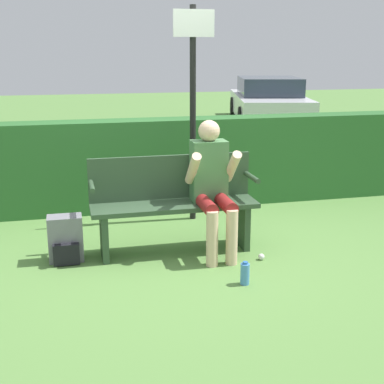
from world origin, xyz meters
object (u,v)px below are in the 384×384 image
(person_seated, at_px, (212,182))
(signpost, at_px, (193,98))
(water_bottle, at_px, (245,274))
(parked_car, at_px, (269,101))
(backpack, at_px, (66,240))
(park_bench, at_px, (173,202))

(person_seated, xyz_separation_m, signpost, (0.07, 1.08, 0.71))
(person_seated, bearing_deg, water_bottle, -85.01)
(signpost, relative_size, parked_car, 0.52)
(water_bottle, relative_size, parked_car, 0.04)
(person_seated, height_order, backpack, person_seated)
(backpack, xyz_separation_m, water_bottle, (1.48, -0.90, -0.11))
(person_seated, height_order, signpost, signpost)
(signpost, bearing_deg, water_bottle, -90.01)
(person_seated, xyz_separation_m, water_bottle, (0.07, -0.82, -0.62))
(backpack, bearing_deg, signpost, 33.92)
(backpack, bearing_deg, water_bottle, -31.32)
(water_bottle, xyz_separation_m, parked_car, (4.08, 9.93, 0.49))
(water_bottle, bearing_deg, parked_car, 67.66)
(person_seated, xyz_separation_m, parked_car, (4.15, 9.11, -0.13))
(park_bench, height_order, water_bottle, park_bench)
(person_seated, relative_size, signpost, 0.53)
(parked_car, bearing_deg, water_bottle, 171.04)
(park_bench, relative_size, water_bottle, 7.93)
(park_bench, bearing_deg, person_seated, -22.12)
(backpack, xyz_separation_m, signpost, (1.48, 0.99, 1.21))
(backpack, distance_m, water_bottle, 1.73)
(park_bench, xyz_separation_m, parked_car, (4.50, 8.97, 0.09))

